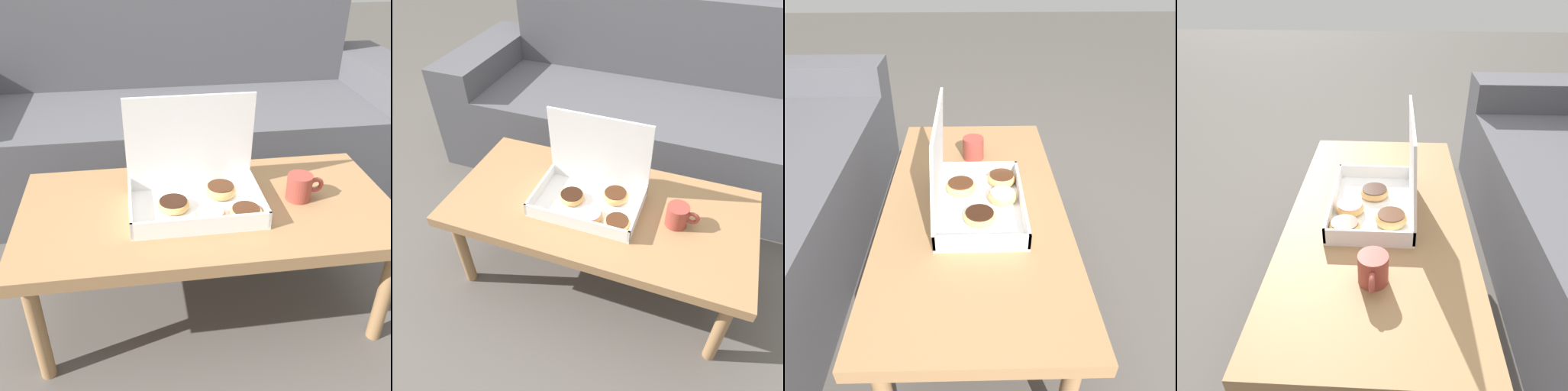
{
  "view_description": "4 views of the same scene",
  "coord_description": "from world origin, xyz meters",
  "views": [
    {
      "loc": [
        -0.2,
        -1.24,
        1.15
      ],
      "look_at": [
        -0.04,
        -0.12,
        0.45
      ],
      "focal_mm": 42.0,
      "sensor_mm": 36.0,
      "label": 1
    },
    {
      "loc": [
        0.31,
        -1.08,
        1.37
      ],
      "look_at": [
        -0.04,
        -0.12,
        0.45
      ],
      "focal_mm": 35.0,
      "sensor_mm": 36.0,
      "label": 2
    },
    {
      "loc": [
        -0.98,
        -0.1,
        1.1
      ],
      "look_at": [
        -0.04,
        -0.12,
        0.45
      ],
      "focal_mm": 35.0,
      "sensor_mm": 36.0,
      "label": 3
    },
    {
      "loc": [
        0.98,
        -0.07,
        1.1
      ],
      "look_at": [
        -0.04,
        -0.12,
        0.45
      ],
      "focal_mm": 35.0,
      "sensor_mm": 36.0,
      "label": 4
    }
  ],
  "objects": [
    {
      "name": "pastry_box",
      "position": [
        -0.02,
        -0.1,
        0.46
      ],
      "size": [
        0.39,
        0.26,
        0.31
      ],
      "color": "white",
      "rests_on": "coffee_table"
    },
    {
      "name": "coffee_mug",
      "position": [
        0.28,
        -0.1,
        0.44
      ],
      "size": [
        0.11,
        0.08,
        0.08
      ],
      "color": "#993D33",
      "rests_on": "coffee_table"
    },
    {
      "name": "coffee_table",
      "position": [
        0.0,
        -0.1,
        0.36
      ],
      "size": [
        1.13,
        0.56,
        0.4
      ],
      "color": "#997047",
      "rests_on": "ground_plane"
    },
    {
      "name": "ground_plane",
      "position": [
        0.0,
        0.0,
        0.0
      ],
      "size": [
        12.0,
        12.0,
        0.0
      ],
      "primitive_type": "plane",
      "color": "#514C47"
    }
  ]
}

